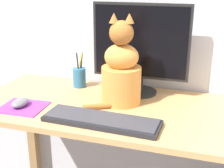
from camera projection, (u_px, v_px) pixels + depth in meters
The scene contains 7 objects.
desk at pixel (121, 129), 1.40m from camera, with size 1.32×0.57×0.72m.
monitor at pixel (140, 47), 1.44m from camera, with size 0.46×0.17×0.43m.
keyboard at pixel (101, 120), 1.21m from camera, with size 0.47×0.15×0.02m.
mousepad_left at pixel (23, 107), 1.35m from camera, with size 0.20×0.18×0.00m.
computer_mouse_left at pixel (20, 103), 1.35m from camera, with size 0.06×0.10×0.03m.
cat at pixel (121, 71), 1.36m from camera, with size 0.24×0.25×0.40m.
pen_cup at pixel (79, 77), 1.59m from camera, with size 0.06×0.06×0.18m.
Camera 1 is at (0.34, -1.21, 1.27)m, focal length 50.00 mm.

